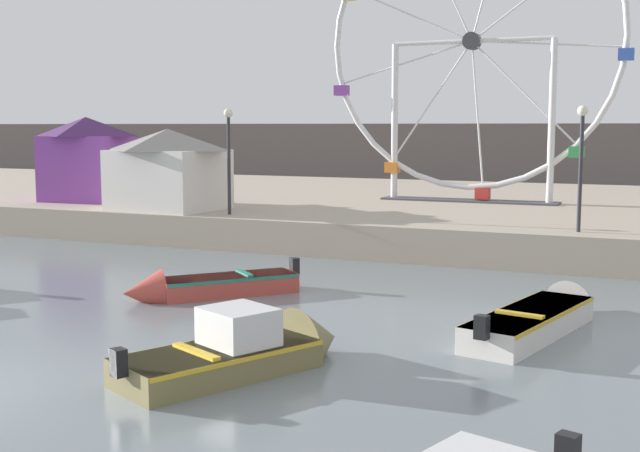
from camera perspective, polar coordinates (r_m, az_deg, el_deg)
quay_promenade at (r=37.08m, az=6.71°, el=1.17°), size 110.00×22.23×1.13m
distant_town_skyline at (r=55.79m, az=12.69°, el=4.64°), size 140.00×3.00×4.40m
motorboat_white_red_stripe at (r=18.20m, az=15.29°, el=-5.91°), size 2.29×5.70×1.14m
motorboat_olive_wood at (r=14.78m, az=-4.49°, el=-8.44°), size 3.17×4.61×1.58m
motorboat_faded_red at (r=20.91m, az=-8.14°, el=-4.14°), size 3.69×4.01×1.10m
ferris_wheel_white_frame at (r=34.83m, az=10.42°, el=12.08°), size 12.25×1.20×12.58m
carnival_booth_purple_stall at (r=35.81m, az=-15.77°, el=4.56°), size 3.80×3.09×3.49m
carnival_booth_white_ticket at (r=31.52m, az=-10.42°, el=3.98°), size 4.41×3.76×3.01m
promenade_lamp_near at (r=29.31m, az=-6.31°, el=5.57°), size 0.32×0.32×3.73m
promenade_lamp_far at (r=25.47m, az=17.57°, el=5.08°), size 0.32×0.32×3.72m
mooring_buoy_orange at (r=17.02m, az=-5.11°, el=-6.80°), size 0.44×0.44×0.44m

